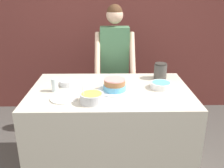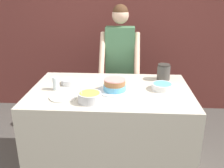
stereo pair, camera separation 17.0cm
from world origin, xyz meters
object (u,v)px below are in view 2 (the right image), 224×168
at_px(frosting_bowl_yellow, 90,97).
at_px(drinking_glass, 56,83).
at_px(frosting_bowl_white, 69,82).
at_px(stoneware_jar, 164,72).
at_px(cake, 115,86).
at_px(ceramic_plate, 63,97).
at_px(person_baker, 120,58).
at_px(frosting_bowl_blue, 162,86).

height_order(frosting_bowl_yellow, drinking_glass, frosting_bowl_yellow).
xyz_separation_m(frosting_bowl_white, stoneware_jar, (0.99, 0.21, 0.05)).
bearing_deg(frosting_bowl_white, drinking_glass, -121.77).
relative_size(frosting_bowl_white, stoneware_jar, 0.93).
distance_m(cake, ceramic_plate, 0.50).
bearing_deg(cake, person_baker, 88.56).
distance_m(frosting_bowl_white, stoneware_jar, 1.01).
relative_size(frosting_bowl_blue, ceramic_plate, 0.86).
xyz_separation_m(frosting_bowl_white, ceramic_plate, (0.02, -0.35, -0.03)).
bearing_deg(stoneware_jar, ceramic_plate, -150.05).
relative_size(cake, frosting_bowl_yellow, 1.64).
distance_m(cake, frosting_bowl_yellow, 0.33).
bearing_deg(stoneware_jar, cake, -144.56).
height_order(drinking_glass, stoneware_jar, stoneware_jar).
bearing_deg(frosting_bowl_white, ceramic_plate, -86.25).
height_order(cake, frosting_bowl_blue, cake).
relative_size(drinking_glass, stoneware_jar, 0.73).
bearing_deg(frosting_bowl_white, stoneware_jar, 12.02).
xyz_separation_m(frosting_bowl_blue, drinking_glass, (-1.04, -0.07, 0.03)).
bearing_deg(frosting_bowl_yellow, frosting_bowl_blue, 26.69).
xyz_separation_m(cake, drinking_glass, (-0.57, 0.00, 0.01)).
height_order(cake, drinking_glass, drinking_glass).
bearing_deg(frosting_bowl_yellow, cake, 52.54).
bearing_deg(cake, frosting_bowl_white, 162.28).
bearing_deg(ceramic_plate, stoneware_jar, 29.95).
relative_size(frosting_bowl_yellow, drinking_glass, 1.63).
relative_size(person_baker, cake, 5.12).
distance_m(frosting_bowl_yellow, drinking_glass, 0.46).
bearing_deg(frosting_bowl_yellow, drinking_glass, 143.98).
xyz_separation_m(frosting_bowl_blue, stoneware_jar, (0.05, 0.29, 0.05)).
xyz_separation_m(cake, stoneware_jar, (0.51, 0.36, 0.03)).
height_order(person_baker, cake, person_baker).
bearing_deg(person_baker, frosting_bowl_white, -124.25).
relative_size(cake, frosting_bowl_white, 2.09).
height_order(frosting_bowl_white, frosting_bowl_yellow, frosting_bowl_yellow).
height_order(frosting_bowl_blue, stoneware_jar, stoneware_jar).
height_order(person_baker, ceramic_plate, person_baker).
relative_size(cake, stoneware_jar, 1.94).
relative_size(frosting_bowl_white, frosting_bowl_blue, 0.77).
bearing_deg(stoneware_jar, drinking_glass, -161.60).
xyz_separation_m(drinking_glass, stoneware_jar, (1.08, 0.36, 0.02)).
bearing_deg(person_baker, frosting_bowl_blue, -61.75).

